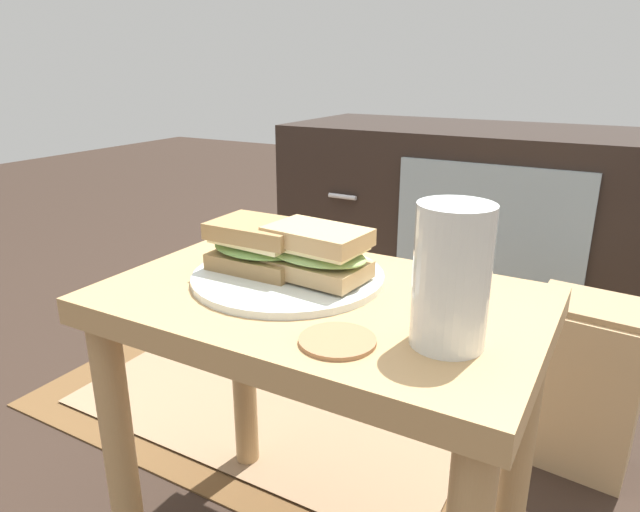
{
  "coord_description": "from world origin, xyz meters",
  "views": [
    {
      "loc": [
        0.33,
        -0.59,
        0.74
      ],
      "look_at": [
        -0.0,
        0.0,
        0.51
      ],
      "focal_mm": 31.77,
      "sensor_mm": 36.0,
      "label": 1
    }
  ],
  "objects_px": {
    "beer_glass": "(451,277)",
    "paper_bag": "(582,385)",
    "tv_cabinet": "(462,231)",
    "coaster": "(337,341)",
    "plate": "(288,276)",
    "sandwich_back": "(317,252)",
    "sandwich_front": "(260,245)"
  },
  "relations": [
    {
      "from": "tv_cabinet",
      "to": "coaster",
      "type": "xyz_separation_m",
      "value": [
        0.16,
        -1.06,
        0.17
      ]
    },
    {
      "from": "plate",
      "to": "coaster",
      "type": "xyz_separation_m",
      "value": [
        0.14,
        -0.13,
        -0.0
      ]
    },
    {
      "from": "sandwich_front",
      "to": "sandwich_back",
      "type": "relative_size",
      "value": 0.94
    },
    {
      "from": "plate",
      "to": "sandwich_back",
      "type": "bearing_deg",
      "value": 1.76
    },
    {
      "from": "sandwich_front",
      "to": "sandwich_back",
      "type": "xyz_separation_m",
      "value": [
        0.09,
        0.0,
        0.0
      ]
    },
    {
      "from": "sandwich_front",
      "to": "sandwich_back",
      "type": "distance_m",
      "value": 0.09
    },
    {
      "from": "tv_cabinet",
      "to": "beer_glass",
      "type": "distance_m",
      "value": 1.06
    },
    {
      "from": "tv_cabinet",
      "to": "coaster",
      "type": "bearing_deg",
      "value": -81.46
    },
    {
      "from": "sandwich_front",
      "to": "coaster",
      "type": "distance_m",
      "value": 0.23
    },
    {
      "from": "sandwich_back",
      "to": "beer_glass",
      "type": "height_order",
      "value": "beer_glass"
    },
    {
      "from": "plate",
      "to": "coaster",
      "type": "height_order",
      "value": "plate"
    },
    {
      "from": "tv_cabinet",
      "to": "paper_bag",
      "type": "bearing_deg",
      "value": -51.89
    },
    {
      "from": "sandwich_back",
      "to": "paper_bag",
      "type": "relative_size",
      "value": 0.43
    },
    {
      "from": "sandwich_back",
      "to": "beer_glass",
      "type": "relative_size",
      "value": 0.97
    },
    {
      "from": "beer_glass",
      "to": "coaster",
      "type": "bearing_deg",
      "value": -151.0
    },
    {
      "from": "coaster",
      "to": "sandwich_back",
      "type": "bearing_deg",
      "value": 127.21
    },
    {
      "from": "coaster",
      "to": "beer_glass",
      "type": "bearing_deg",
      "value": 29.0
    },
    {
      "from": "coaster",
      "to": "paper_bag",
      "type": "xyz_separation_m",
      "value": [
        0.22,
        0.58,
        -0.3
      ]
    },
    {
      "from": "sandwich_front",
      "to": "beer_glass",
      "type": "distance_m",
      "value": 0.3
    },
    {
      "from": "beer_glass",
      "to": "paper_bag",
      "type": "xyz_separation_m",
      "value": [
        0.12,
        0.52,
        -0.37
      ]
    },
    {
      "from": "sandwich_back",
      "to": "beer_glass",
      "type": "xyz_separation_m",
      "value": [
        0.2,
        -0.08,
        0.03
      ]
    },
    {
      "from": "plate",
      "to": "paper_bag",
      "type": "bearing_deg",
      "value": 50.81
    },
    {
      "from": "plate",
      "to": "sandwich_front",
      "type": "xyz_separation_m",
      "value": [
        -0.05,
        -0.0,
        0.04
      ]
    },
    {
      "from": "plate",
      "to": "coaster",
      "type": "bearing_deg",
      "value": -41.9
    },
    {
      "from": "sandwich_front",
      "to": "beer_glass",
      "type": "xyz_separation_m",
      "value": [
        0.29,
        -0.07,
        0.03
      ]
    },
    {
      "from": "plate",
      "to": "sandwich_back",
      "type": "distance_m",
      "value": 0.06
    },
    {
      "from": "plate",
      "to": "tv_cabinet",
      "type": "bearing_deg",
      "value": 90.89
    },
    {
      "from": "tv_cabinet",
      "to": "beer_glass",
      "type": "xyz_separation_m",
      "value": [
        0.26,
        -1.0,
        0.24
      ]
    },
    {
      "from": "beer_glass",
      "to": "paper_bag",
      "type": "distance_m",
      "value": 0.65
    },
    {
      "from": "plate",
      "to": "sandwich_front",
      "type": "bearing_deg",
      "value": -178.24
    },
    {
      "from": "coaster",
      "to": "tv_cabinet",
      "type": "bearing_deg",
      "value": 98.54
    },
    {
      "from": "tv_cabinet",
      "to": "paper_bag",
      "type": "distance_m",
      "value": 0.63
    }
  ]
}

